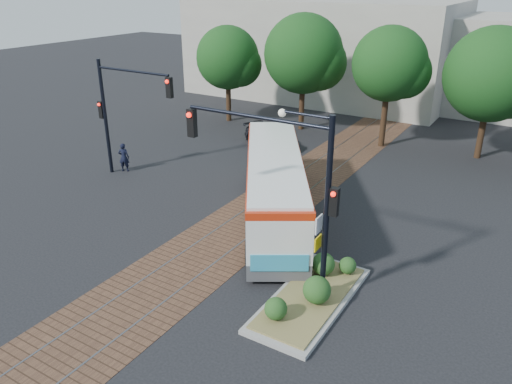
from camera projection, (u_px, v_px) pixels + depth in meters
ground at (210, 249)px, 19.36m from camera, size 120.00×120.00×0.00m
trackbed at (262, 211)px, 22.49m from camera, size 3.60×40.00×0.02m
tree_row at (387, 66)px, 29.70m from camera, size 26.40×5.60×7.67m
warehouses at (412, 55)px, 40.60m from camera, size 40.00×13.00×8.00m
city_bus at (274, 183)px, 21.37m from camera, size 7.52×10.32×2.87m
traffic_island at (313, 291)px, 16.22m from camera, size 2.20×5.20×1.13m
signal_pole_main at (291, 176)px, 15.23m from camera, size 5.49×0.46×6.00m
signal_pole_left at (119, 104)px, 24.96m from camera, size 4.99×0.34×6.00m
officer at (124, 157)px, 26.85m from camera, size 0.68×0.59×1.57m
parked_car at (271, 137)px, 30.84m from camera, size 4.42×3.09×1.19m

